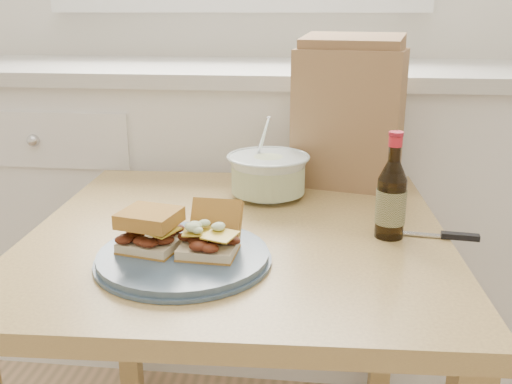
# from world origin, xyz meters

# --- Properties ---
(cabinet_run) EXTENTS (2.50, 0.64, 0.94)m
(cabinet_run) POSITION_xyz_m (-0.00, 1.70, 0.47)
(cabinet_run) COLOR white
(cabinet_run) RESTS_ON ground
(dining_table) EXTENTS (0.86, 0.86, 0.68)m
(dining_table) POSITION_xyz_m (0.15, 0.94, 0.58)
(dining_table) COLOR tan
(dining_table) RESTS_ON ground
(plate) EXTENTS (0.30, 0.30, 0.02)m
(plate) POSITION_xyz_m (0.08, 0.77, 0.69)
(plate) COLOR #3F5366
(plate) RESTS_ON dining_table
(sandwich_left) EXTENTS (0.11, 0.11, 0.07)m
(sandwich_left) POSITION_xyz_m (0.02, 0.78, 0.74)
(sandwich_left) COLOR beige
(sandwich_left) RESTS_ON plate
(sandwich_right) EXTENTS (0.10, 0.14, 0.08)m
(sandwich_right) POSITION_xyz_m (0.13, 0.79, 0.73)
(sandwich_right) COLOR beige
(sandwich_right) RESTS_ON plate
(coleslaw_bowl) EXTENTS (0.19, 0.19, 0.19)m
(coleslaw_bowl) POSITION_xyz_m (0.19, 1.15, 0.73)
(coleslaw_bowl) COLOR silver
(coleslaw_bowl) RESTS_ON dining_table
(beer_bottle) EXTENTS (0.06, 0.06, 0.21)m
(beer_bottle) POSITION_xyz_m (0.45, 0.94, 0.76)
(beer_bottle) COLOR black
(beer_bottle) RESTS_ON dining_table
(knife) EXTENTS (0.18, 0.04, 0.01)m
(knife) POSITION_xyz_m (0.56, 0.94, 0.69)
(knife) COLOR silver
(knife) RESTS_ON dining_table
(paper_bag) EXTENTS (0.28, 0.22, 0.33)m
(paper_bag) POSITION_xyz_m (0.38, 1.29, 0.85)
(paper_bag) COLOR olive
(paper_bag) RESTS_ON dining_table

